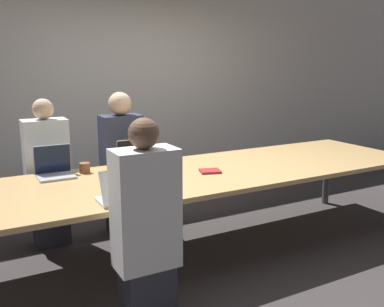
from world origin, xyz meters
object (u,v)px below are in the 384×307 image
at_px(person_far_left, 48,176).
at_px(stapler, 170,178).
at_px(person_far_midleft, 122,165).
at_px(cup_far_midleft, 165,160).
at_px(laptop_far_midleft, 135,158).
at_px(laptop_far_left, 54,168).
at_px(cup_far_left, 85,168).
at_px(laptop_near_left, 122,193).
at_px(person_near_left, 146,232).

relative_size(person_far_left, stapler, 9.40).
bearing_deg(person_far_left, person_far_midleft, -2.51).
xyz_separation_m(cup_far_midleft, stapler, (-0.21, -0.55, -0.02)).
xyz_separation_m(laptop_far_midleft, person_far_midleft, (-0.02, 0.33, -0.13)).
xyz_separation_m(laptop_far_left, cup_far_left, (0.26, -0.01, -0.03)).
height_order(person_far_left, laptop_near_left, person_far_left).
relative_size(person_near_left, laptop_far_midleft, 4.02).
relative_size(person_far_left, person_near_left, 1.00).
distance_m(person_far_left, laptop_far_midleft, 0.85).
height_order(laptop_far_left, cup_far_left, laptop_far_left).
bearing_deg(person_far_left, cup_far_left, -56.78).
relative_size(person_far_left, person_far_midleft, 0.97).
relative_size(person_far_midleft, stapler, 9.65).
bearing_deg(laptop_near_left, person_far_midleft, -109.44).
bearing_deg(person_far_left, laptop_far_left, -90.81).
distance_m(laptop_far_midleft, person_far_midleft, 0.36).
bearing_deg(person_far_midleft, cup_far_left, -142.97).
height_order(cup_far_left, person_far_midleft, person_far_midleft).
bearing_deg(cup_far_left, person_far_midleft, 37.03).
xyz_separation_m(person_far_left, laptop_near_left, (0.27, -1.33, 0.16)).
bearing_deg(stapler, person_far_midleft, 94.64).
xyz_separation_m(laptop_far_left, person_far_left, (0.01, 0.38, -0.16)).
xyz_separation_m(person_far_left, cup_far_left, (0.25, -0.39, 0.13)).
height_order(laptop_far_left, person_far_midleft, person_far_midleft).
distance_m(laptop_near_left, person_far_midleft, 1.38).
bearing_deg(cup_far_midleft, person_far_midleft, 125.18).
xyz_separation_m(person_far_left, laptop_far_midleft, (0.75, -0.37, 0.16)).
xyz_separation_m(person_far_midleft, stapler, (0.08, -0.97, 0.08)).
distance_m(cup_far_left, cup_far_midleft, 0.77).
height_order(laptop_near_left, person_far_midleft, person_far_midleft).
distance_m(laptop_far_midleft, cup_far_midleft, 0.29).
height_order(laptop_near_left, cup_far_midleft, laptop_near_left).
bearing_deg(laptop_far_midleft, person_near_left, -108.82).
xyz_separation_m(cup_far_left, stapler, (0.55, -0.61, -0.02)).
height_order(cup_far_left, laptop_near_left, laptop_near_left).
bearing_deg(person_near_left, person_far_midleft, -104.66).
xyz_separation_m(cup_far_left, laptop_near_left, (0.01, -0.94, 0.02)).
distance_m(person_far_left, cup_far_midleft, 1.12).
bearing_deg(laptop_far_left, person_far_left, 89.19).
height_order(cup_far_left, laptop_far_midleft, laptop_far_midleft).
height_order(person_far_midleft, cup_far_midleft, person_far_midleft).
xyz_separation_m(laptop_far_midleft, cup_far_midleft, (0.27, -0.08, -0.03)).
bearing_deg(person_near_left, person_far_left, -80.50).
relative_size(cup_far_left, cup_far_midleft, 1.02).
distance_m(laptop_far_left, stapler, 1.02).
xyz_separation_m(laptop_far_left, person_far_midleft, (0.73, 0.35, -0.14)).
xyz_separation_m(laptop_near_left, cup_far_midleft, (0.75, 0.88, -0.03)).
bearing_deg(person_near_left, laptop_near_left, -87.30).
relative_size(laptop_near_left, cup_far_midleft, 3.47).
relative_size(laptop_near_left, person_far_midleft, 0.22).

